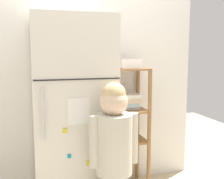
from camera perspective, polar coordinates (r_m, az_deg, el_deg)
kitchen_wall_back at (r=2.71m, az=-6.74°, el=1.85°), size 2.36×0.03×2.11m
refrigerator at (r=2.37m, az=-8.17°, el=-5.11°), size 0.63×0.71×1.61m
child_standing at (r=2.03m, az=0.39°, el=-11.02°), size 0.36×0.27×1.12m
pantry_shelf_unit at (r=2.68m, az=3.34°, el=-5.05°), size 0.34×0.33×1.18m
fruit_bin at (r=2.62m, az=3.65°, el=5.23°), size 0.19×0.17×0.09m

